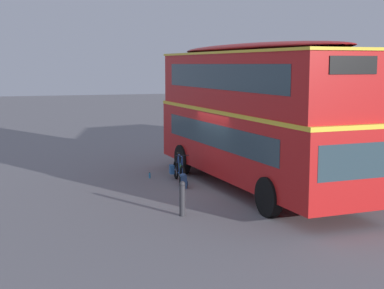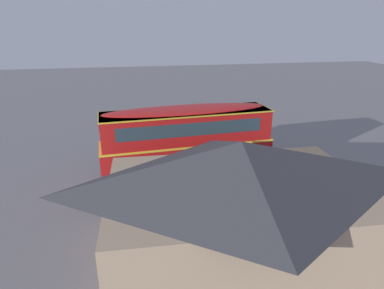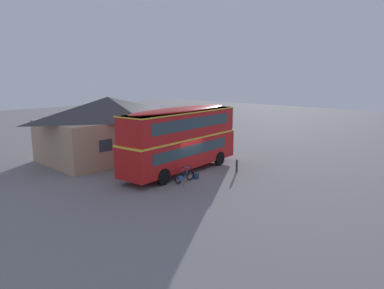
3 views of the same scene
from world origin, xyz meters
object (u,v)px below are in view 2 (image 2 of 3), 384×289
(double_decker_bus, at_px, (187,140))
(water_bottle_blue_sports, at_px, (216,157))
(kerb_bollard, at_px, (144,156))
(touring_bicycle, at_px, (207,159))
(backpack_on_ground, at_px, (192,161))

(double_decker_bus, distance_m, water_bottle_blue_sports, 4.69)
(kerb_bollard, bearing_deg, water_bottle_blue_sports, 175.83)
(kerb_bollard, bearing_deg, touring_bicycle, 164.79)
(kerb_bollard, bearing_deg, backpack_on_ground, 162.45)
(water_bottle_blue_sports, height_order, kerb_bollard, kerb_bollard)
(double_decker_bus, relative_size, touring_bicycle, 6.22)
(double_decker_bus, relative_size, kerb_bollard, 11.17)
(water_bottle_blue_sports, distance_m, kerb_bollard, 5.39)
(double_decker_bus, xyz_separation_m, touring_bicycle, (-1.88, -1.97, -2.27))
(double_decker_bus, xyz_separation_m, kerb_bollard, (2.58, -3.19, -2.15))
(backpack_on_ground, bearing_deg, water_bottle_blue_sports, -161.12)
(touring_bicycle, bearing_deg, backpack_on_ground, -7.56)
(backpack_on_ground, bearing_deg, double_decker_bus, 69.34)
(backpack_on_ground, bearing_deg, touring_bicycle, 172.44)
(touring_bicycle, bearing_deg, kerb_bollard, -15.21)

